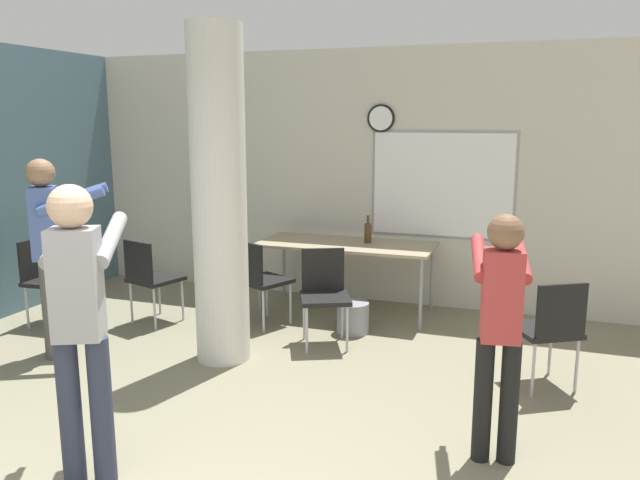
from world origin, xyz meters
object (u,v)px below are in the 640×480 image
(bottle_on_table, at_px, (368,232))
(chair_by_left_wall, at_px, (46,275))
(chair_mid_room, at_px, (550,326))
(folding_table, at_px, (346,247))
(chair_table_left, at_px, (259,276))
(person_playing_side, at_px, (500,319))
(person_playing_front, at_px, (80,312))
(chair_near_pillar, at_px, (150,275))
(person_watching_back, at_px, (50,242))
(chair_table_front, at_px, (324,290))

(bottle_on_table, bearing_deg, chair_by_left_wall, -153.32)
(bottle_on_table, relative_size, chair_mid_room, 0.34)
(folding_table, xyz_separation_m, chair_by_left_wall, (-2.72, -1.38, -0.20))
(folding_table, distance_m, bottle_on_table, 0.28)
(bottle_on_table, height_order, chair_table_left, bottle_on_table)
(bottle_on_table, distance_m, chair_mid_room, 2.35)
(person_playing_side, relative_size, person_playing_front, 0.89)
(folding_table, height_order, chair_near_pillar, chair_near_pillar)
(chair_table_left, xyz_separation_m, person_playing_front, (0.22, -2.80, 0.50))
(folding_table, relative_size, chair_near_pillar, 2.12)
(folding_table, relative_size, chair_mid_room, 2.12)
(person_watching_back, bearing_deg, folding_table, 44.94)
(folding_table, height_order, bottle_on_table, bottle_on_table)
(bottle_on_table, height_order, person_watching_back, person_watching_back)
(chair_table_left, relative_size, person_watching_back, 0.51)
(person_watching_back, bearing_deg, bottle_on_table, 43.39)
(person_playing_side, distance_m, person_playing_front, 2.39)
(folding_table, height_order, chair_by_left_wall, chair_by_left_wall)
(folding_table, relative_size, person_watching_back, 1.07)
(chair_table_front, xyz_separation_m, person_watching_back, (-2.12, -1.05, 0.50))
(folding_table, relative_size, chair_table_front, 2.12)
(folding_table, bearing_deg, chair_table_front, -84.92)
(bottle_on_table, relative_size, chair_table_left, 0.34)
(chair_by_left_wall, relative_size, chair_near_pillar, 1.00)
(chair_by_left_wall, height_order, chair_mid_room, same)
(chair_mid_room, relative_size, chair_table_front, 1.00)
(chair_near_pillar, bearing_deg, person_watching_back, -106.00)
(folding_table, distance_m, person_playing_front, 3.57)
(chair_near_pillar, bearing_deg, chair_table_front, 1.51)
(bottle_on_table, height_order, person_playing_side, person_playing_side)
(chair_by_left_wall, xyz_separation_m, chair_table_left, (2.04, 0.66, 0.00))
(chair_mid_room, relative_size, person_playing_side, 0.57)
(chair_mid_room, relative_size, person_playing_front, 0.51)
(bottle_on_table, bearing_deg, person_playing_side, -60.24)
(chair_by_left_wall, bearing_deg, chair_near_pillar, 19.92)
(chair_near_pillar, height_order, person_playing_front, person_playing_front)
(chair_by_left_wall, bearing_deg, person_watching_back, -43.41)
(chair_table_front, xyz_separation_m, person_playing_side, (1.62, -1.55, 0.39))
(person_playing_front, bearing_deg, bottle_on_table, 79.44)
(chair_table_front, distance_m, person_watching_back, 2.42)
(chair_table_left, height_order, person_watching_back, person_watching_back)
(chair_table_front, bearing_deg, folding_table, 95.08)
(folding_table, bearing_deg, person_playing_front, -97.51)
(chair_by_left_wall, height_order, person_watching_back, person_watching_back)
(chair_mid_room, height_order, chair_table_front, same)
(folding_table, relative_size, chair_table_left, 2.12)
(bottle_on_table, xyz_separation_m, chair_mid_room, (1.82, -1.46, -0.36))
(folding_table, height_order, person_playing_side, person_playing_side)
(chair_table_front, bearing_deg, bottle_on_table, 83.49)
(chair_table_front, xyz_separation_m, chair_near_pillar, (-1.83, -0.05, 0.00))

